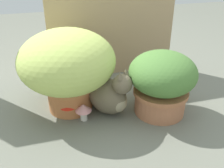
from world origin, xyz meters
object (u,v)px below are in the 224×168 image
at_px(grass_planter, 67,65).
at_px(leafy_planter, 162,81).
at_px(cat, 109,95).
at_px(mushroom_ornament_red, 68,104).
at_px(mushroom_ornament_pink, 83,109).

height_order(grass_planter, leafy_planter, grass_planter).
height_order(grass_planter, cat, grass_planter).
distance_m(grass_planter, leafy_planter, 0.55).
relative_size(cat, mushroom_ornament_red, 3.07).
bearing_deg(cat, mushroom_ornament_red, 173.36).
xyz_separation_m(leafy_planter, mushroom_ornament_pink, (-0.45, 0.04, -0.13)).
bearing_deg(mushroom_ornament_pink, cat, 11.14).
distance_m(leafy_planter, mushroom_ornament_pink, 0.47).
relative_size(mushroom_ornament_red, mushroom_ornament_pink, 1.16).
relative_size(grass_planter, mushroom_ornament_red, 4.56).
distance_m(grass_planter, mushroom_ornament_pink, 0.27).
bearing_deg(mushroom_ornament_red, cat, -6.64).
height_order(grass_planter, mushroom_ornament_pink, grass_planter).
xyz_separation_m(grass_planter, mushroom_ornament_red, (-0.02, -0.09, -0.20)).
height_order(leafy_planter, cat, leafy_planter).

